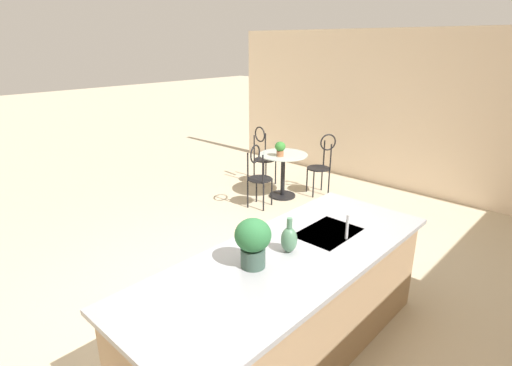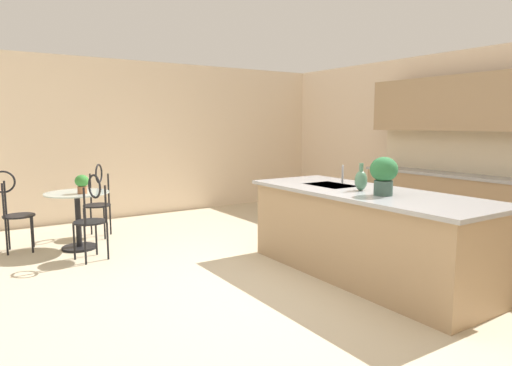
% 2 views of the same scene
% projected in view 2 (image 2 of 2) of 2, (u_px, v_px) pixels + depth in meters
% --- Properties ---
extents(ground_plane, '(40.00, 40.00, 0.00)m').
position_uv_depth(ground_plane, '(284.00, 283.00, 4.62)').
color(ground_plane, beige).
extents(wall_back, '(9.00, 0.12, 2.70)m').
position_uv_depth(wall_back, '(491.00, 143.00, 6.43)').
color(wall_back, beige).
rests_on(wall_back, ground).
extents(wall_left_window, '(0.12, 7.80, 2.70)m').
position_uv_depth(wall_left_window, '(141.00, 139.00, 7.98)').
color(wall_left_window, beige).
rests_on(wall_left_window, ground).
extents(kitchen_island, '(2.80, 1.06, 0.92)m').
position_uv_depth(kitchen_island, '(365.00, 233.00, 4.77)').
color(kitchen_island, tan).
rests_on(kitchen_island, ground).
extents(back_counter_run, '(2.44, 0.64, 1.52)m').
position_uv_depth(back_counter_run, '(443.00, 201.00, 6.63)').
color(back_counter_run, tan).
rests_on(back_counter_run, ground).
extents(upper_cabinet_run, '(2.40, 0.36, 0.76)m').
position_uv_depth(upper_cabinet_run, '(447.00, 104.00, 6.43)').
color(upper_cabinet_run, tan).
rests_on(upper_cabinet_run, back_counter_run).
extents(bistro_table, '(0.80, 0.80, 0.74)m').
position_uv_depth(bistro_table, '(78.00, 215.00, 5.83)').
color(bistro_table, black).
rests_on(bistro_table, ground).
extents(chair_near_window, '(0.44, 0.51, 1.04)m').
position_uv_depth(chair_near_window, '(13.00, 207.00, 5.67)').
color(chair_near_window, black).
rests_on(chair_near_window, ground).
extents(chair_by_island, '(0.52, 0.46, 1.04)m').
position_uv_depth(chair_by_island, '(92.00, 213.00, 5.30)').
color(chair_by_island, black).
rests_on(chair_by_island, ground).
extents(chair_toward_desk, '(0.52, 0.52, 1.04)m').
position_uv_depth(chair_toward_desk, '(98.00, 197.00, 6.49)').
color(chair_toward_desk, black).
rests_on(chair_toward_desk, ground).
extents(sink_faucet, '(0.02, 0.02, 0.22)m').
position_uv_depth(sink_faucet, '(343.00, 174.00, 5.25)').
color(sink_faucet, '#B2B5BA').
rests_on(sink_faucet, kitchen_island).
extents(potted_plant_on_table, '(0.17, 0.17, 0.24)m').
position_uv_depth(potted_plant_on_table, '(82.00, 183.00, 5.68)').
color(potted_plant_on_table, '#9E603D').
rests_on(potted_plant_on_table, bistro_table).
extents(potted_plant_counter_near, '(0.27, 0.27, 0.38)m').
position_uv_depth(potted_plant_counter_near, '(384.00, 173.00, 4.38)').
color(potted_plant_counter_near, '#385147').
rests_on(potted_plant_counter_near, kitchen_island).
extents(vase_on_counter, '(0.13, 0.13, 0.29)m').
position_uv_depth(vase_on_counter, '(361.00, 180.00, 4.72)').
color(vase_on_counter, '#4C7A5B').
rests_on(vase_on_counter, kitchen_island).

